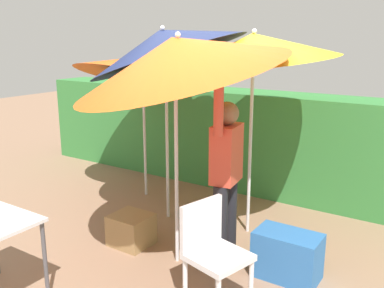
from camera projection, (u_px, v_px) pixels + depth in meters
ground_plane at (176, 252)px, 4.48m from camera, size 24.00×24.00×0.00m
hedge_row at (266, 143)px, 6.12m from camera, size 8.00×0.70×1.42m
umbrella_rainbow at (164, 44)px, 4.80m from camera, size 1.89×1.85×2.61m
umbrella_orange at (140, 68)px, 5.71m from camera, size 1.75×1.75×2.19m
umbrella_yellow at (177, 57)px, 3.78m from camera, size 2.06×2.00×2.53m
umbrella_navy at (254, 49)px, 4.44m from camera, size 1.79×1.77×2.36m
person_vendor at (226, 170)px, 4.13m from camera, size 0.27×0.56×1.88m
chair_plastic at (212, 249)px, 3.48m from camera, size 0.54×0.54×0.89m
cooler_box at (287, 255)px, 3.96m from camera, size 0.59×0.35×0.44m
crate_cardboard at (131, 230)px, 4.61m from camera, size 0.41×0.38×0.34m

